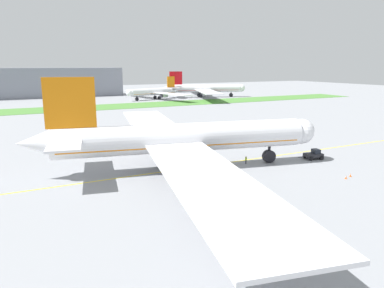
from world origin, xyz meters
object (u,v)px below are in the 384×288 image
object	(u,v)px
pushback_tug	(314,155)
parked_airliner_far_centre	(204,89)
traffic_cone_near_nose	(346,177)
ground_crew_wingwalker_port	(246,159)
service_truck_baggage_loader	(144,121)
traffic_cone_port_wing	(350,175)
airliner_foreground	(179,139)
parked_airliner_far_left	(154,92)

from	to	relation	value
pushback_tug	parked_airliner_far_centre	distance (m)	153.46
traffic_cone_near_nose	ground_crew_wingwalker_port	bearing A→B (deg)	121.87
traffic_cone_near_nose	parked_airliner_far_centre	distance (m)	167.35
ground_crew_wingwalker_port	service_truck_baggage_loader	size ratio (longest dim) A/B	0.29
traffic_cone_port_wing	airliner_foreground	bearing A→B (deg)	144.23
airliner_foreground	pushback_tug	distance (m)	29.98
parked_airliner_far_left	parked_airliner_far_centre	xyz separation A→B (m)	(32.85, -0.09, 0.97)
airliner_foreground	parked_airliner_far_left	world-z (taller)	airliner_foreground
service_truck_baggage_loader	parked_airliner_far_centre	world-z (taller)	parked_airliner_far_centre
traffic_cone_near_nose	parked_airliner_far_left	distance (m)	159.13
traffic_cone_port_wing	pushback_tug	bearing A→B (deg)	74.40
traffic_cone_port_wing	service_truck_baggage_loader	size ratio (longest dim) A/B	0.10
pushback_tug	traffic_cone_near_nose	xyz separation A→B (m)	(-5.22, -12.86, -0.69)
ground_crew_wingwalker_port	traffic_cone_near_nose	world-z (taller)	ground_crew_wingwalker_port
ground_crew_wingwalker_port	traffic_cone_port_wing	world-z (taller)	ground_crew_wingwalker_port
ground_crew_wingwalker_port	airliner_foreground	bearing A→B (deg)	168.48
traffic_cone_port_wing	parked_airliner_far_centre	size ratio (longest dim) A/B	0.01
ground_crew_wingwalker_port	parked_airliner_far_centre	bearing A→B (deg)	64.37
traffic_cone_near_nose	traffic_cone_port_wing	size ratio (longest dim) A/B	1.00
airliner_foreground	ground_crew_wingwalker_port	bearing A→B (deg)	-11.52
traffic_cone_port_wing	parked_airliner_far_centre	world-z (taller)	parked_airliner_far_centre
airliner_foreground	ground_crew_wingwalker_port	distance (m)	14.84
traffic_cone_near_nose	service_truck_baggage_loader	bearing A→B (deg)	99.61
parked_airliner_far_left	traffic_cone_near_nose	bearing A→B (deg)	-98.94
pushback_tug	service_truck_baggage_loader	size ratio (longest dim) A/B	1.00
service_truck_baggage_loader	pushback_tug	bearing A→B (deg)	-73.51
pushback_tug	traffic_cone_port_wing	xyz separation A→B (m)	(-3.44, -12.31, -0.69)
pushback_tug	service_truck_baggage_loader	distance (m)	60.95
traffic_cone_near_nose	parked_airliner_far_centre	bearing A→B (deg)	69.87
traffic_cone_near_nose	parked_airliner_far_centre	size ratio (longest dim) A/B	0.01
service_truck_baggage_loader	parked_airliner_far_centre	bearing A→B (deg)	50.91
airliner_foreground	pushback_tug	world-z (taller)	airliner_foreground
parked_airliner_far_centre	ground_crew_wingwalker_port	bearing A→B (deg)	-115.63
ground_crew_wingwalker_port	parked_airliner_far_centre	xyz separation A→B (m)	(67.60, 140.92, 4.41)
airliner_foreground	service_truck_baggage_loader	xyz separation A→B (m)	(11.63, 52.39, -4.51)
traffic_cone_near_nose	pushback_tug	bearing A→B (deg)	67.90
traffic_cone_near_nose	traffic_cone_port_wing	world-z (taller)	same
airliner_foreground	traffic_cone_port_wing	distance (m)	31.93
service_truck_baggage_loader	parked_airliner_far_left	size ratio (longest dim) A/B	0.10
parked_airliner_far_left	parked_airliner_far_centre	bearing A→B (deg)	-0.16
pushback_tug	parked_airliner_far_centre	size ratio (longest dim) A/B	0.07
pushback_tug	ground_crew_wingwalker_port	size ratio (longest dim) A/B	3.50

